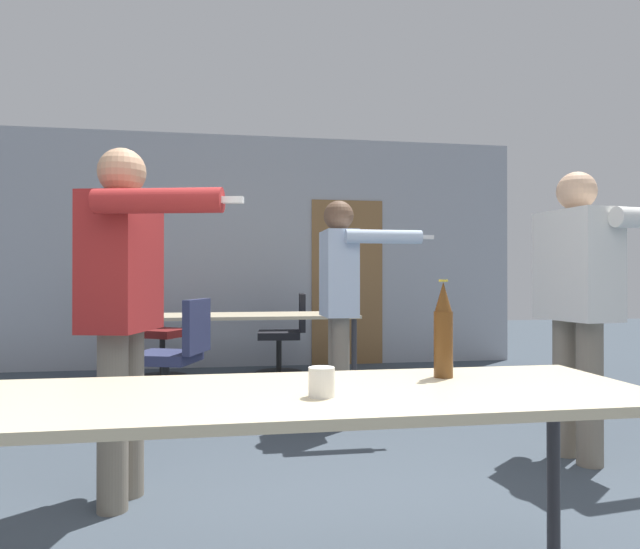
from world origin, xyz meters
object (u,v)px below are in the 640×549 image
object	(u,v)px
person_left_plaid	(341,289)
office_chair_far_right	(175,361)
office_chair_mid_tucked	(286,337)
office_chair_side_rolled	(157,336)
drink_cup	(322,382)
beer_bottle	(443,331)
person_near_casual	(125,290)
person_center_tall	(579,288)

from	to	relation	value
person_left_plaid	office_chair_far_right	xyz separation A→B (m)	(-1.23, 0.52, -0.57)
office_chair_mid_tucked	office_chair_side_rolled	bearing A→B (deg)	95.61
office_chair_far_right	drink_cup	bearing A→B (deg)	-148.31
office_chair_far_right	beer_bottle	bearing A→B (deg)	-138.23
office_chair_side_rolled	beer_bottle	world-z (taller)	beer_bottle
office_chair_far_right	office_chair_side_rolled	bearing A→B (deg)	30.04
office_chair_mid_tucked	beer_bottle	bearing A→B (deg)	-173.58
person_left_plaid	person_near_casual	distance (m)	1.80
office_chair_mid_tucked	office_chair_far_right	world-z (taller)	office_chair_far_right
office_chair_side_rolled	office_chair_far_right	bearing A→B (deg)	42.01
person_left_plaid	office_chair_far_right	size ratio (longest dim) A/B	1.80
office_chair_side_rolled	person_near_casual	bearing A→B (deg)	35.16
office_chair_mid_tucked	office_chair_far_right	size ratio (longest dim) A/B	0.99
person_near_casual	drink_cup	size ratio (longest dim) A/B	19.71
person_center_tall	office_chair_side_rolled	xyz separation A→B (m)	(-2.81, 3.27, -0.57)
person_near_casual	beer_bottle	bearing A→B (deg)	65.61
person_near_casual	office_chair_side_rolled	distance (m)	3.56
person_near_casual	office_chair_side_rolled	xyz separation A→B (m)	(-0.26, 3.51, -0.57)
person_near_casual	office_chair_mid_tucked	bearing A→B (deg)	175.72
office_chair_mid_tucked	office_chair_side_rolled	size ratio (longest dim) A/B	0.95
office_chair_mid_tucked	office_chair_side_rolled	world-z (taller)	office_chair_side_rolled
person_center_tall	person_left_plaid	bearing A→B (deg)	-136.32
person_center_tall	beer_bottle	world-z (taller)	person_center_tall
person_left_plaid	office_chair_mid_tucked	bearing A→B (deg)	-175.78
office_chair_mid_tucked	office_chair_far_right	distance (m)	2.05
office_chair_far_right	office_chair_mid_tucked	bearing A→B (deg)	-12.15
person_left_plaid	office_chair_mid_tucked	xyz separation A→B (m)	(-0.17, 2.27, -0.58)
person_near_casual	person_left_plaid	bearing A→B (deg)	147.20
person_left_plaid	office_chair_far_right	distance (m)	1.45
beer_bottle	drink_cup	xyz separation A→B (m)	(-0.47, -0.25, -0.12)
person_center_tall	office_chair_side_rolled	world-z (taller)	person_center_tall
person_left_plaid	office_chair_side_rolled	distance (m)	2.81
drink_cup	beer_bottle	bearing A→B (deg)	28.04
office_chair_side_rolled	beer_bottle	bearing A→B (deg)	49.33
drink_cup	person_left_plaid	bearing A→B (deg)	77.30
person_left_plaid	drink_cup	world-z (taller)	person_left_plaid
person_near_casual	office_chair_mid_tucked	world-z (taller)	person_near_casual
person_near_casual	office_chair_mid_tucked	size ratio (longest dim) A/B	1.89
person_center_tall	person_near_casual	size ratio (longest dim) A/B	1.00
person_left_plaid	beer_bottle	size ratio (longest dim) A/B	4.83
person_center_tall	drink_cup	distance (m)	2.32
office_chair_mid_tucked	drink_cup	world-z (taller)	office_chair_mid_tucked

